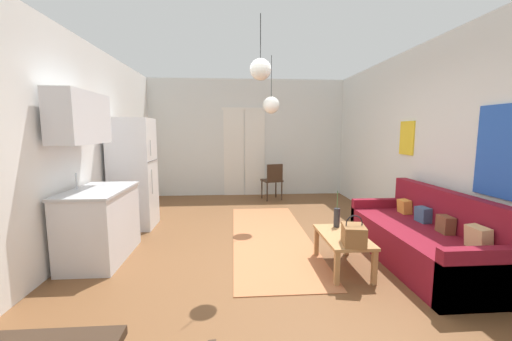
% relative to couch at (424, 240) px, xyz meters
% --- Properties ---
extents(ground_plane, '(5.31, 8.37, 0.10)m').
position_rel_couch_xyz_m(ground_plane, '(-1.92, 0.29, -0.34)').
color(ground_plane, brown).
extents(wall_back, '(4.91, 0.13, 2.82)m').
position_rel_couch_xyz_m(wall_back, '(-1.93, 4.23, 1.11)').
color(wall_back, silver).
rests_on(wall_back, ground_plane).
extents(wall_right, '(0.12, 7.97, 2.82)m').
position_rel_couch_xyz_m(wall_right, '(0.48, 0.29, 1.13)').
color(wall_right, silver).
rests_on(wall_right, ground_plane).
extents(wall_left, '(0.12, 7.97, 2.82)m').
position_rel_couch_xyz_m(wall_left, '(-4.33, 0.29, 1.13)').
color(wall_left, white).
rests_on(wall_left, ground_plane).
extents(area_rug, '(1.12, 3.34, 0.01)m').
position_rel_couch_xyz_m(area_rug, '(-1.72, 1.05, -0.28)').
color(area_rug, '#B26B42').
rests_on(area_rug, ground_plane).
extents(couch, '(0.83, 2.06, 0.89)m').
position_rel_couch_xyz_m(couch, '(0.00, 0.00, 0.00)').
color(couch, maroon).
rests_on(couch, ground_plane).
extents(coffee_table, '(0.48, 0.86, 0.40)m').
position_rel_couch_xyz_m(coffee_table, '(-1.02, -0.07, 0.06)').
color(coffee_table, '#B27F4C').
rests_on(coffee_table, ground_plane).
extents(bamboo_vase, '(0.08, 0.08, 0.46)m').
position_rel_couch_xyz_m(bamboo_vase, '(-0.99, 0.24, 0.24)').
color(bamboo_vase, '#2D2D33').
rests_on(bamboo_vase, coffee_table).
extents(handbag, '(0.27, 0.32, 0.32)m').
position_rel_couch_xyz_m(handbag, '(-1.01, -0.36, 0.22)').
color(handbag, brown).
rests_on(handbag, coffee_table).
extents(refrigerator, '(0.67, 0.63, 1.79)m').
position_rel_couch_xyz_m(refrigerator, '(-3.90, 1.73, 0.61)').
color(refrigerator, white).
rests_on(refrigerator, ground_plane).
extents(kitchen_counter, '(0.65, 1.13, 2.04)m').
position_rel_couch_xyz_m(kitchen_counter, '(-3.95, 0.44, 0.47)').
color(kitchen_counter, silver).
rests_on(kitchen_counter, ground_plane).
extents(accent_chair, '(0.51, 0.50, 0.84)m').
position_rel_couch_xyz_m(accent_chair, '(-1.37, 3.55, 0.20)').
color(accent_chair, '#382619').
rests_on(accent_chair, ground_plane).
extents(pendant_lamp_near, '(0.23, 0.23, 0.69)m').
position_rel_couch_xyz_m(pendant_lamp_near, '(-1.96, 0.05, 1.96)').
color(pendant_lamp_near, black).
extents(pendant_lamp_far, '(0.28, 0.28, 0.95)m').
position_rel_couch_xyz_m(pendant_lamp_far, '(-1.62, 1.84, 1.73)').
color(pendant_lamp_far, black).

